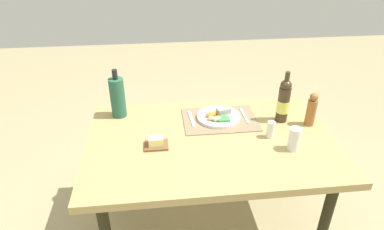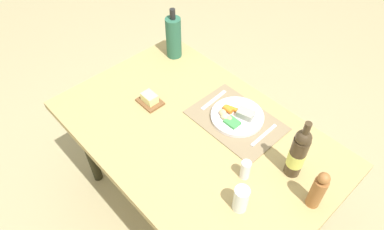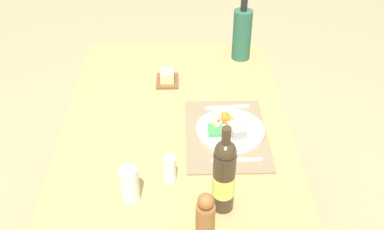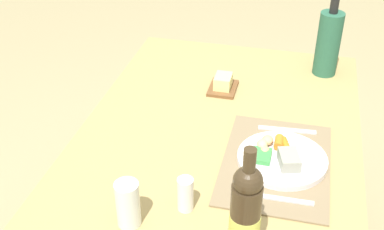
{
  "view_description": "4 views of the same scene",
  "coord_description": "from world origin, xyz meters",
  "views": [
    {
      "loc": [
        0.28,
        1.54,
        1.77
      ],
      "look_at": [
        0.1,
        -0.1,
        0.82
      ],
      "focal_mm": 31.15,
      "sensor_mm": 36.0,
      "label": 1
    },
    {
      "loc": [
        -0.8,
        0.77,
        2.02
      ],
      "look_at": [
        0.03,
        -0.0,
        0.8
      ],
      "focal_mm": 32.65,
      "sensor_mm": 36.0,
      "label": 2
    },
    {
      "loc": [
        -1.48,
        -0.03,
        1.83
      ],
      "look_at": [
        -0.02,
        -0.07,
        0.76
      ],
      "focal_mm": 42.53,
      "sensor_mm": 36.0,
      "label": 3
    },
    {
      "loc": [
        -1.28,
        -0.23,
        1.65
      ],
      "look_at": [
        -0.02,
        0.08,
        0.8
      ],
      "focal_mm": 46.56,
      "sensor_mm": 36.0,
      "label": 4
    }
  ],
  "objects": [
    {
      "name": "cooler_bottle",
      "position": [
        0.53,
        -0.33,
        0.84
      ],
      "size": [
        0.09,
        0.09,
        0.31
      ],
      "color": "#295E46",
      "rests_on": "dining_table"
    },
    {
      "name": "wine_bottle",
      "position": [
        -0.46,
        -0.15,
        0.85
      ],
      "size": [
        0.07,
        0.07,
        0.32
      ],
      "color": "#3D2F1D",
      "rests_on": "dining_table"
    },
    {
      "name": "dining_table",
      "position": [
        0.0,
        0.0,
        0.64
      ],
      "size": [
        1.39,
        0.91,
        0.71
      ],
      "color": "tan",
      "rests_on": "ground_plane"
    },
    {
      "name": "pepper_mill",
      "position": [
        -0.61,
        -0.09,
        0.81
      ],
      "size": [
        0.06,
        0.06,
        0.21
      ],
      "color": "#985E2E",
      "rests_on": "dining_table"
    },
    {
      "name": "water_tumbler",
      "position": [
        -0.42,
        0.15,
        0.77
      ],
      "size": [
        0.06,
        0.06,
        0.13
      ],
      "color": "silver",
      "rests_on": "dining_table"
    },
    {
      "name": "knife",
      "position": [
        0.09,
        -0.22,
        0.72
      ],
      "size": [
        0.03,
        0.19,
        0.0
      ],
      "primitive_type": "cube",
      "rotation": [
        0.0,
        0.0,
        0.07
      ],
      "color": "silver",
      "rests_on": "placemat"
    },
    {
      "name": "placemat",
      "position": [
        -0.09,
        -0.2,
        0.71
      ],
      "size": [
        0.45,
        0.32,
        0.01
      ],
      "primitive_type": "cube",
      "color": "#857153",
      "rests_on": "dining_table"
    },
    {
      "name": "salt_shaker",
      "position": [
        -0.33,
        0.02,
        0.76
      ],
      "size": [
        0.04,
        0.04,
        0.1
      ],
      "primitive_type": "cylinder",
      "color": "white",
      "rests_on": "dining_table"
    },
    {
      "name": "ground_plane",
      "position": [
        0.0,
        0.0,
        0.0
      ],
      "size": [
        8.0,
        8.0,
        0.0
      ],
      "primitive_type": "plane",
      "color": "tan"
    },
    {
      "name": "butter_dish",
      "position": [
        0.31,
        0.04,
        0.73
      ],
      "size": [
        0.13,
        0.1,
        0.06
      ],
      "color": "brown",
      "rests_on": "dining_table"
    },
    {
      "name": "fork",
      "position": [
        -0.25,
        -0.22,
        0.72
      ],
      "size": [
        0.02,
        0.19,
        0.0
      ],
      "primitive_type": "cube",
      "rotation": [
        0.0,
        0.0,
        0.02
      ],
      "color": "silver",
      "rests_on": "placemat"
    },
    {
      "name": "dinner_plate",
      "position": [
        -0.08,
        -0.21,
        0.73
      ],
      "size": [
        0.27,
        0.27,
        0.06
      ],
      "color": "silver",
      "rests_on": "placemat"
    }
  ]
}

